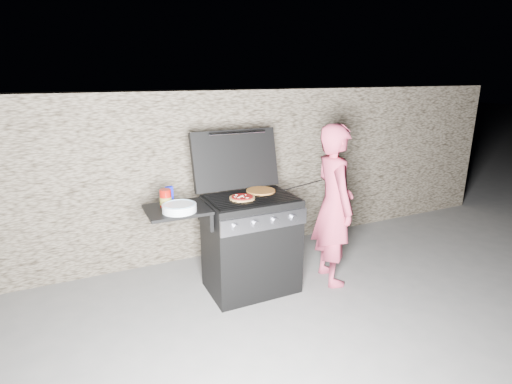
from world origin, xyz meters
name	(u,v)px	position (x,y,z in m)	size (l,w,h in m)	color
ground	(251,288)	(0.00, 0.00, 0.00)	(50.00, 50.00, 0.00)	slate
stone_wall	(212,173)	(0.00, 1.05, 0.90)	(8.00, 0.35, 1.80)	gray
gas_grill	(226,249)	(-0.25, 0.00, 0.46)	(1.34, 0.79, 0.91)	black
pizza_topped	(242,197)	(-0.09, -0.02, 0.92)	(0.22, 0.22, 0.03)	#DDB962
pizza_plain	(261,191)	(0.15, 0.11, 0.92)	(0.27, 0.27, 0.01)	#C87D33
sauce_jar	(166,198)	(-0.74, 0.08, 0.98)	(0.09, 0.09, 0.15)	maroon
blue_carton	(169,194)	(-0.68, 0.22, 0.97)	(0.06, 0.03, 0.13)	#090FB2
plate_stack	(179,208)	(-0.67, -0.09, 0.93)	(0.27, 0.27, 0.06)	white
person	(334,205)	(0.78, -0.17, 0.77)	(0.56, 0.37, 1.54)	#C9415E
tongs	(302,186)	(0.53, 0.00, 0.95)	(0.01, 0.01, 0.41)	black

